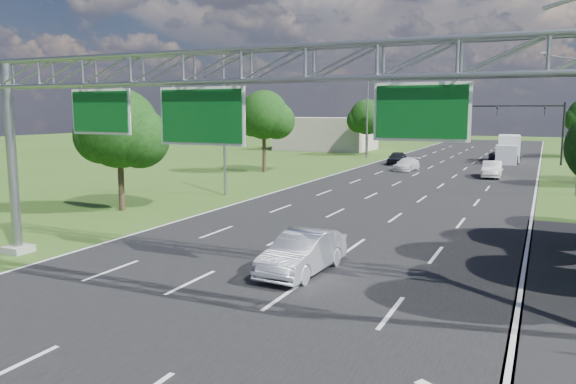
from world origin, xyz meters
The scene contains 17 objects.
ground centered at (0.00, 30.00, 0.00)m, with size 220.00×220.00×0.00m, color #305218.
road centered at (0.00, 30.00, 0.00)m, with size 18.00×180.00×0.02m, color black.
road_flare centered at (10.20, 14.00, 0.00)m, with size 3.00×30.00×0.02m, color black.
sign_gantry centered at (0.33, 12.00, 6.89)m, with size 23.50×1.00×9.56m.
traffic_signal centered at (7.48, 65.00, 5.17)m, with size 12.21×0.24×7.00m.
streetlight_l_near centered at (-11.30, 30.00, 5.58)m, with size 2.97×0.22×10.16m.
streetlight_l_far centered at (-11.30, 65.00, 5.58)m, with size 2.97×0.22×10.16m.
tree_verge_la centered at (-13.92, 22.04, 4.76)m, with size 5.76×4.80×7.40m.
tree_verge_lb centered at (-15.92, 45.04, 5.41)m, with size 5.76×4.80×8.06m.
tree_verge_lc centered at (-12.92, 70.04, 4.98)m, with size 5.76×4.80×7.62m.
building_left centered at (-22.00, 78.00, 2.50)m, with size 14.00×10.00×5.00m, color #A99D8E.
silver_sedan centered at (1.30, 14.31, 0.79)m, with size 1.66×4.77×1.57m, color silver.
car_queue_a centered at (-3.42, 52.26, 0.63)m, with size 1.77×4.36×1.26m, color silver.
car_queue_b centered at (4.13, 67.04, 0.57)m, with size 1.89×4.09×1.14m, color black.
car_queue_c centered at (-5.96, 58.50, 0.73)m, with size 1.73×4.30×1.46m, color black.
car_queue_d centered at (5.00, 49.52, 0.76)m, with size 1.60×4.59×1.51m, color #BABABA.
box_truck centered at (5.34, 66.73, 1.51)m, with size 2.78×8.44×3.15m.
Camera 1 is at (9.32, -4.48, 6.03)m, focal length 35.00 mm.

